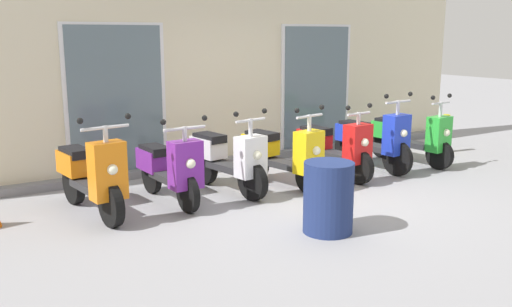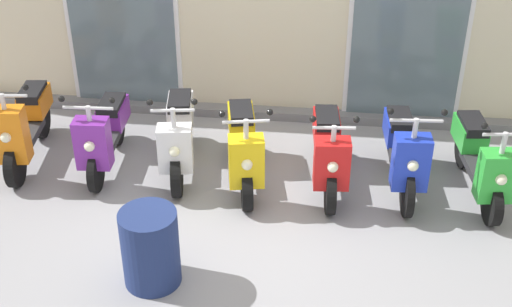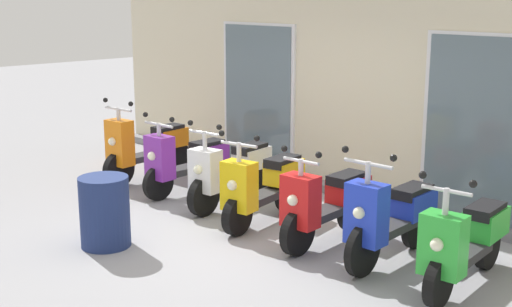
# 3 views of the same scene
# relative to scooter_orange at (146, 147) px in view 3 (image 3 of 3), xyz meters

# --- Properties ---
(ground_plane) EXTENTS (40.00, 40.00, 0.00)m
(ground_plane) POSITION_rel_scooter_orange_xyz_m (2.70, -0.90, -0.50)
(ground_plane) COLOR #939399
(storefront_facade) EXTENTS (10.45, 0.50, 3.46)m
(storefront_facade) POSITION_rel_scooter_orange_xyz_m (2.70, 1.67, 1.18)
(storefront_facade) COLOR beige
(storefront_facade) RESTS_ON ground_plane
(scooter_orange) EXTENTS (0.62, 1.63, 1.27)m
(scooter_orange) POSITION_rel_scooter_orange_xyz_m (0.00, 0.00, 0.00)
(scooter_orange) COLOR black
(scooter_orange) RESTS_ON ground_plane
(scooter_purple) EXTENTS (0.62, 1.52, 1.17)m
(scooter_purple) POSITION_rel_scooter_orange_xyz_m (0.99, -0.02, -0.03)
(scooter_purple) COLOR black
(scooter_purple) RESTS_ON ground_plane
(scooter_white) EXTENTS (0.59, 1.58, 1.19)m
(scooter_white) POSITION_rel_scooter_orange_xyz_m (1.87, 0.02, -0.03)
(scooter_white) COLOR black
(scooter_white) RESTS_ON ground_plane
(scooter_yellow) EXTENTS (0.65, 1.54, 1.20)m
(scooter_yellow) POSITION_rel_scooter_orange_xyz_m (2.66, -0.16, -0.03)
(scooter_yellow) COLOR black
(scooter_yellow) RESTS_ON ground_plane
(scooter_red) EXTENTS (0.52, 1.55, 1.16)m
(scooter_red) POSITION_rel_scooter_orange_xyz_m (3.63, -0.13, -0.03)
(scooter_red) COLOR black
(scooter_red) RESTS_ON ground_plane
(scooter_blue) EXTENTS (0.61, 1.60, 1.27)m
(scooter_blue) POSITION_rel_scooter_orange_xyz_m (4.46, -0.09, 0.01)
(scooter_blue) COLOR black
(scooter_blue) RESTS_ON ground_plane
(scooter_green) EXTENTS (0.56, 1.60, 1.20)m
(scooter_green) POSITION_rel_scooter_orange_xyz_m (5.32, -0.10, -0.04)
(scooter_green) COLOR black
(scooter_green) RESTS_ON ground_plane
(trash_bin) EXTENTS (0.55, 0.55, 0.79)m
(trash_bin) POSITION_rel_scooter_orange_xyz_m (2.02, -1.96, -0.10)
(trash_bin) COLOR navy
(trash_bin) RESTS_ON ground_plane
(traffic_cone) EXTENTS (0.32, 0.32, 0.52)m
(traffic_cone) POSITION_rel_scooter_orange_xyz_m (-1.15, 0.19, -0.24)
(traffic_cone) COLOR orange
(traffic_cone) RESTS_ON ground_plane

